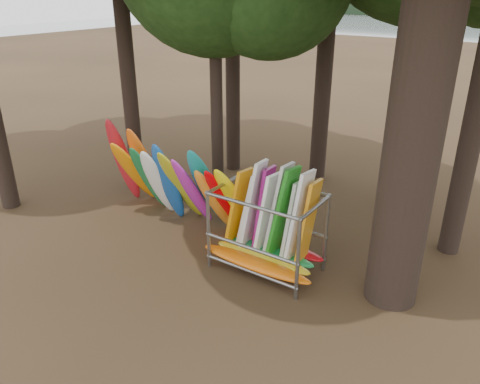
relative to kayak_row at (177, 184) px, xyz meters
The scene contains 3 objects.
ground 2.48m from the kayak_row, 33.32° to the right, with size 120.00×120.00×0.00m, color #47331E.
kayak_row is the anchor object (origin of this frame).
storage_rack 3.62m from the kayak_row, 10.56° to the right, with size 3.09×1.61×2.87m.
Camera 1 is at (6.97, -8.41, 6.70)m, focal length 35.00 mm.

